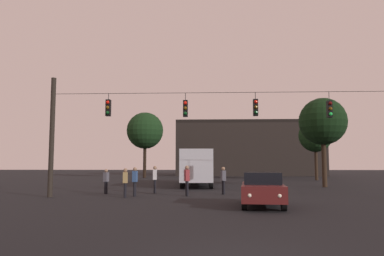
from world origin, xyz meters
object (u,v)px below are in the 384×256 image
at_px(city_bus, 197,164).
at_px(pedestrian_trailing, 106,180).
at_px(tree_right_far, 323,122).
at_px(pedestrian_crossing_right, 125,181).
at_px(car_near_right, 262,188).
at_px(tree_behind_building, 145,131).
at_px(pedestrian_crossing_left, 187,179).
at_px(pedestrian_far_side, 223,179).
at_px(tree_left_silhouette, 315,136).
at_px(pedestrian_crossing_center, 155,178).
at_px(pedestrian_near_bus, 135,180).

xyz_separation_m(city_bus, pedestrian_trailing, (-5.48, -9.40, -0.99)).
relative_size(pedestrian_trailing, tree_right_far, 0.21).
xyz_separation_m(pedestrian_crossing_right, pedestrian_trailing, (-1.79, 2.52, -0.05)).
xyz_separation_m(car_near_right, tree_behind_building, (-11.13, 34.14, 5.61)).
bearing_deg(pedestrian_crossing_left, tree_right_far, 40.03).
relative_size(pedestrian_far_side, tree_left_silhouette, 0.24).
bearing_deg(pedestrian_crossing_center, pedestrian_far_side, -8.12).
height_order(pedestrian_crossing_right, pedestrian_near_bus, pedestrian_near_bus).
height_order(pedestrian_crossing_left, pedestrian_crossing_center, pedestrian_crossing_left).
xyz_separation_m(city_bus, pedestrian_crossing_left, (-0.27, -10.83, -0.84)).
bearing_deg(pedestrian_crossing_right, pedestrian_near_bus, 66.01).
distance_m(pedestrian_crossing_left, tree_right_far, 14.63).
bearing_deg(pedestrian_crossing_right, pedestrian_far_side, 24.24).
bearing_deg(pedestrian_near_bus, pedestrian_far_side, 17.77).
height_order(pedestrian_crossing_left, pedestrian_trailing, pedestrian_crossing_left).
xyz_separation_m(pedestrian_crossing_right, tree_behind_building, (-4.02, 30.00, 5.47)).
xyz_separation_m(pedestrian_crossing_right, pedestrian_near_bus, (0.38, 0.85, 0.03)).
height_order(pedestrian_near_bus, tree_behind_building, tree_behind_building).
bearing_deg(tree_behind_building, pedestrian_crossing_right, -82.36).
height_order(pedestrian_crossing_right, tree_behind_building, tree_behind_building).
relative_size(pedestrian_crossing_center, pedestrian_near_bus, 1.03).
relative_size(pedestrian_crossing_right, pedestrian_near_bus, 0.97).
height_order(pedestrian_crossing_center, tree_right_far, tree_right_far).
xyz_separation_m(pedestrian_far_side, tree_right_far, (8.51, 7.55, 4.37)).
height_order(car_near_right, tree_left_silhouette, tree_left_silhouette).
bearing_deg(pedestrian_trailing, pedestrian_far_side, 0.08).
xyz_separation_m(pedestrian_crossing_left, tree_right_far, (10.70, 8.99, 4.32)).
bearing_deg(pedestrian_crossing_right, pedestrian_trailing, 125.31).
distance_m(pedestrian_trailing, tree_behind_building, 28.11).
height_order(car_near_right, pedestrian_trailing, pedestrian_trailing).
xyz_separation_m(pedestrian_crossing_left, pedestrian_trailing, (-5.21, 1.43, -0.15)).
xyz_separation_m(car_near_right, pedestrian_trailing, (-8.89, 6.67, 0.08)).
height_order(pedestrian_crossing_center, pedestrian_trailing, pedestrian_crossing_center).
bearing_deg(pedestrian_far_side, car_near_right, -77.46).
height_order(city_bus, pedestrian_far_side, city_bus).
relative_size(pedestrian_crossing_left, tree_right_far, 0.24).
xyz_separation_m(pedestrian_trailing, tree_left_silhouette, (18.89, 20.54, 4.25)).
bearing_deg(tree_left_silhouette, pedestrian_crossing_right, -126.57).
bearing_deg(tree_behind_building, tree_right_far, -47.65).
xyz_separation_m(city_bus, tree_right_far, (10.44, -1.84, 3.47)).
distance_m(pedestrian_crossing_left, tree_left_silhouette, 26.20).
height_order(car_near_right, pedestrian_crossing_left, pedestrian_crossing_left).
relative_size(tree_left_silhouette, tree_behind_building, 0.79).
distance_m(pedestrian_trailing, tree_left_silhouette, 28.23).
relative_size(pedestrian_crossing_left, tree_left_silhouette, 0.25).
height_order(pedestrian_near_bus, tree_left_silhouette, tree_left_silhouette).
bearing_deg(pedestrian_near_bus, tree_left_silhouette, 53.01).
distance_m(pedestrian_crossing_center, pedestrian_trailing, 3.08).
distance_m(car_near_right, pedestrian_crossing_left, 6.41).
bearing_deg(car_near_right, tree_behind_building, 108.05).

